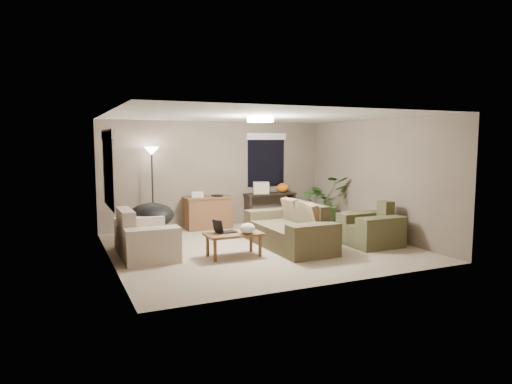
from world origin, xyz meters
name	(u,v)px	position (x,y,z in m)	size (l,w,h in m)	color
room_shell	(260,183)	(0.00, 0.00, 1.25)	(5.50, 5.50, 5.50)	gray
main_sofa	(290,232)	(0.55, -0.19, 0.29)	(0.95, 2.20, 0.85)	#4B442D
throw_pillows	(302,213)	(0.81, -0.19, 0.65)	(0.34, 1.38, 0.47)	#8C7251
loveseat	(144,239)	(-2.16, 0.27, 0.30)	(0.90, 1.60, 0.85)	#BDB5A2
armchair	(371,230)	(2.07, -0.71, 0.30)	(0.95, 1.00, 0.85)	#454329
coffee_table	(234,236)	(-0.72, -0.45, 0.36)	(1.00, 0.55, 0.42)	brown
laptop	(223,229)	(-0.89, -0.35, 0.48)	(0.41, 0.26, 0.24)	black
plastic_bag	(248,228)	(-0.52, -0.60, 0.51)	(0.27, 0.24, 0.19)	white
desk	(208,213)	(-0.32, 2.21, 0.38)	(1.10, 0.50, 0.75)	brown
desk_papers	(202,195)	(-0.47, 2.20, 0.80)	(0.72, 0.32, 0.12)	silver
console_table	(270,206)	(1.32, 2.28, 0.44)	(1.30, 0.40, 0.75)	black
pumpkin	(283,188)	(1.67, 2.28, 0.87)	(0.29, 0.29, 0.24)	orange
cardboard_box	(261,188)	(1.07, 2.28, 0.89)	(0.38, 0.28, 0.28)	beige
papasan_chair	(151,219)	(-1.82, 1.29, 0.47)	(1.05, 1.05, 0.80)	black
floor_lamp	(152,161)	(-1.60, 2.18, 1.60)	(0.32, 0.32, 1.91)	black
ceiling_fixture	(260,119)	(0.00, 0.00, 2.44)	(0.50, 0.50, 0.10)	white
houseplant	(323,207)	(2.22, 1.28, 0.48)	(1.10, 1.22, 0.95)	#2D5923
cat_scratching_post	(348,225)	(2.24, 0.31, 0.21)	(0.32, 0.32, 0.50)	tan
window_left	(107,156)	(-2.73, 0.30, 1.78)	(0.05, 1.56, 1.33)	black
window_back	(266,151)	(1.30, 2.48, 1.79)	(1.06, 0.05, 1.33)	black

